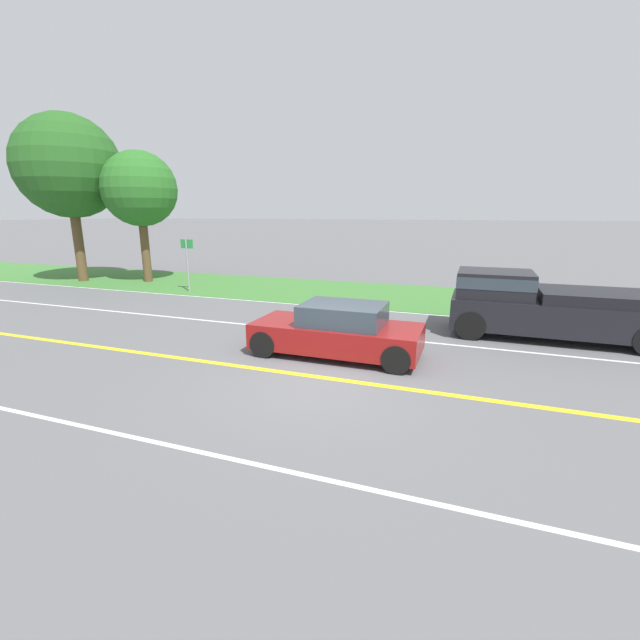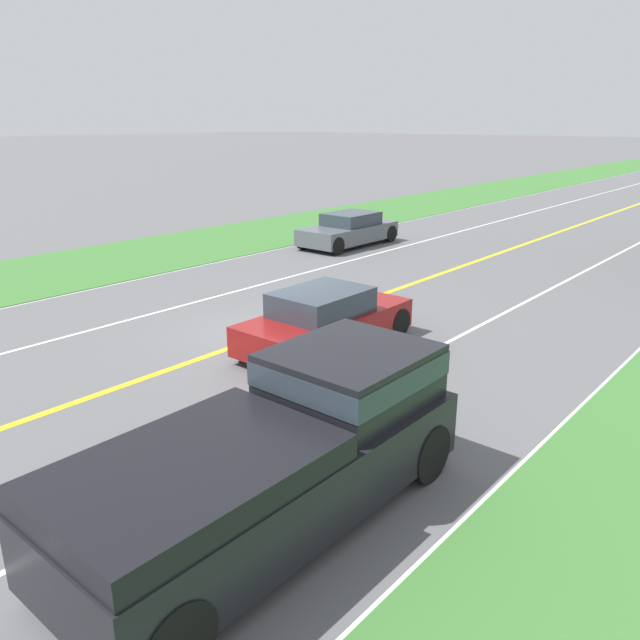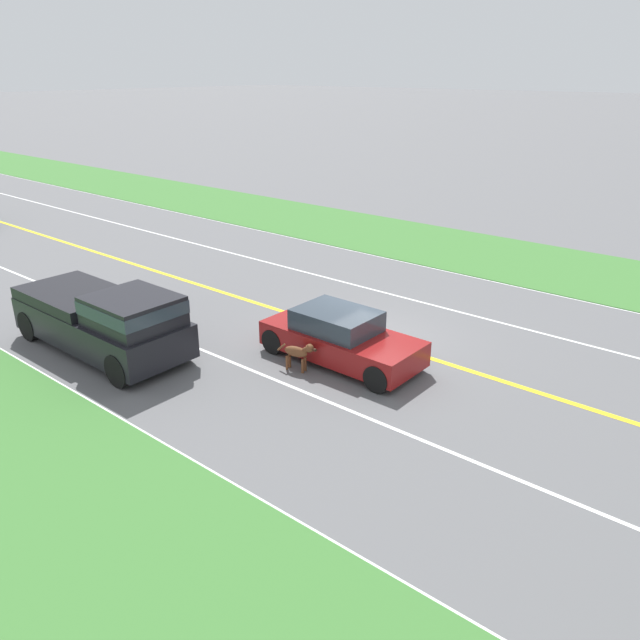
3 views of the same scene
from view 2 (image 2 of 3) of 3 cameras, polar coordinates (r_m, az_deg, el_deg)
name	(u,v)px [view 2 (image 2 of 3)]	position (r m, az deg, el deg)	size (l,w,h in m)	color
ground_plane	(269,335)	(14.78, -4.73, -1.34)	(400.00, 400.00, 0.00)	#5B5B5E
centre_divider_line	(269,334)	(14.78, -4.73, -1.32)	(0.18, 160.00, 0.01)	yellow
lane_edge_line_right	(566,423)	(11.32, 21.58, -8.77)	(0.14, 160.00, 0.01)	white
lane_edge_line_left	(106,286)	(20.16, -18.98, 2.97)	(0.14, 160.00, 0.01)	white
lane_dash_same_dir	(392,371)	(12.69, 6.58, -4.67)	(0.10, 160.00, 0.01)	white
lane_dash_oncoming	(177,307)	(17.33, -12.95, 1.17)	(0.10, 160.00, 0.01)	white
grass_verge_left	(57,271)	(22.74, -22.92, 4.16)	(6.00, 160.00, 0.03)	#3D7533
ego_car	(325,321)	(13.66, 0.46, -0.07)	(1.80, 4.24, 1.35)	maroon
dog	(355,343)	(12.72, 3.22, -2.07)	(0.39, 1.10, 0.81)	brown
pickup_truck	(284,448)	(7.87, -3.35, -11.62)	(2.12, 5.50, 1.89)	black
oncoming_car	(349,230)	(25.34, 2.64, 8.22)	(1.90, 4.41, 1.30)	#51565B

